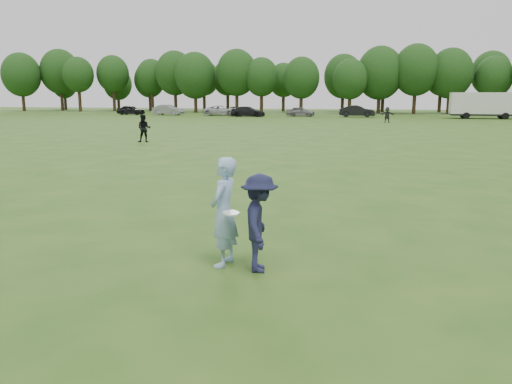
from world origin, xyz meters
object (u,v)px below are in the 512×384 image
at_px(thrower, 224,212).
at_px(car_e, 301,112).
at_px(car_b, 168,110).
at_px(defender, 259,223).
at_px(player_far_d, 387,115).
at_px(car_c, 222,111).
at_px(car_f, 357,111).
at_px(cargo_trailer, 485,104).
at_px(player_far_a, 144,128).
at_px(car_a, 131,110).
at_px(car_d, 248,112).

relative_size(thrower, car_e, 0.48).
bearing_deg(car_b, car_e, -85.98).
distance_m(thrower, defender, 0.66).
distance_m(thrower, player_far_d, 47.35).
bearing_deg(defender, thrower, 67.16).
bearing_deg(car_e, player_far_d, -139.12).
distance_m(car_c, car_f, 18.94).
distance_m(thrower, cargo_trailer, 61.44).
relative_size(player_far_a, player_far_d, 1.03).
height_order(car_a, cargo_trailer, cargo_trailer).
relative_size(car_b, car_e, 1.18).
distance_m(car_a, car_e, 25.52).
bearing_deg(defender, player_far_d, -15.20).
xyz_separation_m(player_far_a, cargo_trailer, (26.46, 39.15, 0.93)).
xyz_separation_m(car_e, cargo_trailer, (23.03, -0.99, 1.12)).
bearing_deg(car_e, car_a, 90.25).
xyz_separation_m(player_far_d, car_b, (-30.96, 13.75, -0.07)).
distance_m(car_d, car_f, 14.64).
bearing_deg(thrower, car_f, -174.82).
height_order(player_far_a, car_f, player_far_a).
relative_size(car_a, car_d, 0.88).
distance_m(car_e, car_f, 7.58).
xyz_separation_m(defender, player_far_a, (-12.21, 20.57, 0.04)).
relative_size(player_far_a, car_b, 0.37).
distance_m(player_far_a, cargo_trailer, 47.26).
distance_m(player_far_a, player_far_d, 30.58).
bearing_deg(cargo_trailer, player_far_a, -124.05).
height_order(player_far_a, player_far_d, player_far_a).
bearing_deg(car_a, defender, -150.49).
relative_size(player_far_d, car_b, 0.36).
distance_m(car_b, car_e, 19.66).
bearing_deg(defender, car_f, -11.02).
distance_m(car_a, car_d, 18.69).
height_order(player_far_d, car_c, player_far_d).
bearing_deg(car_d, player_far_d, -120.24).
relative_size(player_far_a, car_e, 0.44).
bearing_deg(car_a, car_d, -96.10).
relative_size(car_a, car_e, 1.06).
relative_size(player_far_a, car_c, 0.33).
distance_m(player_far_d, car_d, 21.55).
relative_size(player_far_d, car_d, 0.35).
bearing_deg(car_e, car_d, 105.64).
relative_size(thrower, car_b, 0.40).
bearing_deg(player_far_d, defender, -97.25).
distance_m(player_far_d, car_b, 33.87).
bearing_deg(thrower, car_a, -146.36).
relative_size(defender, car_b, 0.35).
distance_m(defender, player_far_a, 23.92).
height_order(car_e, cargo_trailer, cargo_trailer).
bearing_deg(defender, car_d, 2.80).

